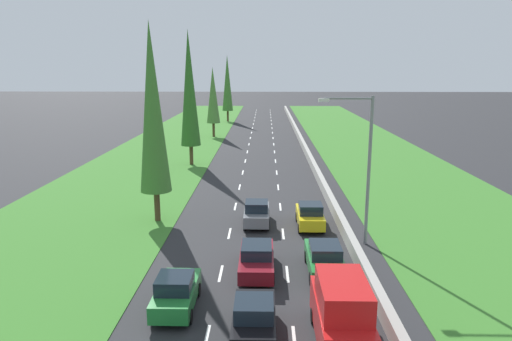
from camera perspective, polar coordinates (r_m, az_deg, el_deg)
The scene contains 17 objects.
ground_plane at distance 62.36m, azimuth 0.64°, elevation 2.80°, with size 300.00×300.00×0.00m, color #28282B.
grass_verge_left at distance 63.74m, azimuth -10.82°, elevation 2.81°, with size 14.00×140.00×0.04m, color #387528.
grass_verge_right at distance 63.86m, azimuth 13.64°, elevation 2.69°, with size 14.00×140.00×0.04m, color #387528.
median_barrier at distance 62.50m, azimuth 5.88°, elevation 3.15°, with size 0.44×120.00×0.85m, color #9E9B93.
lane_markings at distance 62.36m, azimuth 0.64°, elevation 2.81°, with size 3.64×116.00×0.01m.
green_hatchback_left_lane at distance 21.47m, azimuth -9.82°, elevation -14.58°, with size 1.74×3.90×1.72m.
black_hatchback_centre_lane at distance 19.27m, azimuth -0.23°, elevation -17.76°, with size 1.74×3.90×1.72m.
red_van_right_lane at distance 18.79m, azimuth 10.47°, elevation -16.85°, with size 1.96×4.90×2.82m.
green_sedan_right_lane at distance 24.86m, azimuth 8.46°, elevation -10.68°, with size 1.82×4.50×1.64m.
maroon_sedan_centre_lane at distance 24.62m, azimuth 0.08°, elevation -10.77°, with size 1.82×4.50×1.64m.
yellow_hatchback_right_lane at distance 31.49m, azimuth 6.68°, elevation -5.52°, with size 1.74×3.90×1.72m.
grey_hatchback_centre_lane at distance 31.79m, azimuth 0.08°, elevation -5.26°, with size 1.74×3.90×1.72m.
poplar_tree_second at distance 31.96m, azimuth -12.65°, elevation 7.44°, with size 2.14×2.14×13.66m.
poplar_tree_third at distance 51.05m, azimuth -8.23°, elevation 9.93°, with size 2.16×2.16×14.58m.
poplar_tree_fourth at distance 72.18m, azimuth -5.33°, elevation 9.20°, with size 2.07×2.07×10.71m.
poplar_tree_fifth at distance 93.03m, azimuth -3.55°, elevation 10.70°, with size 2.13×2.13×13.09m.
street_light_mast at distance 28.00m, azimuth 13.12°, elevation 1.25°, with size 3.20×0.28×9.00m.
Camera 1 is at (0.56, -1.46, 10.56)m, focal length 32.43 mm.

